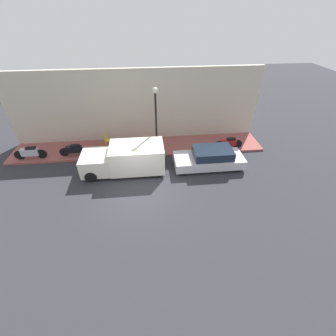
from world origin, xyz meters
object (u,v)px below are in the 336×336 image
at_px(parked_car, 210,158).
at_px(scooter_silver, 30,153).
at_px(delivery_van, 125,159).
at_px(motorcycle_black, 74,150).
at_px(cafe_chair, 107,139).
at_px(motorcycle_red, 229,143).
at_px(streetlamp, 156,111).

xyz_separation_m(parked_car, scooter_silver, (1.85, 11.54, 0.00)).
xyz_separation_m(delivery_van, motorcycle_black, (1.90, 3.50, -0.32)).
relative_size(delivery_van, scooter_silver, 2.42).
relative_size(scooter_silver, cafe_chair, 2.28).
relative_size(parked_car, cafe_chair, 4.85).
bearing_deg(scooter_silver, motorcycle_red, -90.34).
height_order(parked_car, cafe_chair, parked_car).
bearing_deg(streetlamp, parked_car, -118.24).
height_order(motorcycle_red, scooter_silver, scooter_silver).
distance_m(delivery_van, motorcycle_black, 3.99).
bearing_deg(parked_car, delivery_van, 89.26).
height_order(delivery_van, scooter_silver, delivery_van).
distance_m(motorcycle_red, scooter_silver, 13.36).
relative_size(delivery_van, motorcycle_black, 2.56).
bearing_deg(motorcycle_black, delivery_van, -118.47).
bearing_deg(delivery_van, motorcycle_red, -76.54).
bearing_deg(motorcycle_black, parked_car, -102.63).
xyz_separation_m(parked_car, delivery_van, (0.07, 5.27, 0.29)).
bearing_deg(scooter_silver, delivery_van, -105.84).
height_order(scooter_silver, streetlamp, streetlamp).
relative_size(motorcycle_red, streetlamp, 0.45).
bearing_deg(parked_car, cafe_chair, 65.32).
distance_m(motorcycle_red, motorcycle_black, 10.60).
height_order(scooter_silver, cafe_chair, cafe_chair).
relative_size(motorcycle_black, streetlamp, 0.43).
height_order(motorcycle_red, cafe_chair, cafe_chair).
bearing_deg(scooter_silver, streetlamp, -90.80).
height_order(delivery_van, motorcycle_red, delivery_van).
xyz_separation_m(motorcycle_red, streetlamp, (-0.04, 5.04, 2.55)).
xyz_separation_m(delivery_van, motorcycle_red, (1.70, -7.09, -0.32)).
xyz_separation_m(delivery_van, scooter_silver, (1.78, 6.27, -0.29)).
xyz_separation_m(scooter_silver, streetlamp, (-0.12, -8.32, 2.53)).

